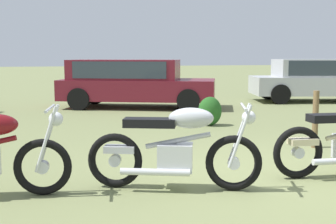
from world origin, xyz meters
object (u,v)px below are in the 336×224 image
object	(u,v)px
car_burgundy	(132,80)
shrub_low	(210,111)
fence_post_wooden	(315,119)
motorcycle_silver	(176,148)
car_silver	(312,78)

from	to	relation	value
car_burgundy	shrub_low	distance (m)	4.04
fence_post_wooden	car_burgundy	bearing A→B (deg)	105.53
car_burgundy	fence_post_wooden	size ratio (longest dim) A/B	5.01
shrub_low	car_burgundy	bearing A→B (deg)	104.43
motorcycle_silver	car_silver	world-z (taller)	car_silver
motorcycle_silver	shrub_low	world-z (taller)	motorcycle_silver
car_silver	shrub_low	size ratio (longest dim) A/B	6.86
shrub_low	fence_post_wooden	bearing A→B (deg)	-72.92
car_burgundy	shrub_low	bearing A→B (deg)	-52.72
fence_post_wooden	car_silver	bearing A→B (deg)	56.70
motorcycle_silver	car_burgundy	distance (m)	8.33
car_silver	shrub_low	distance (m)	6.56
car_burgundy	car_silver	size ratio (longest dim) A/B	1.10
shrub_low	fence_post_wooden	distance (m)	2.87
motorcycle_silver	fence_post_wooden	world-z (taller)	motorcycle_silver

